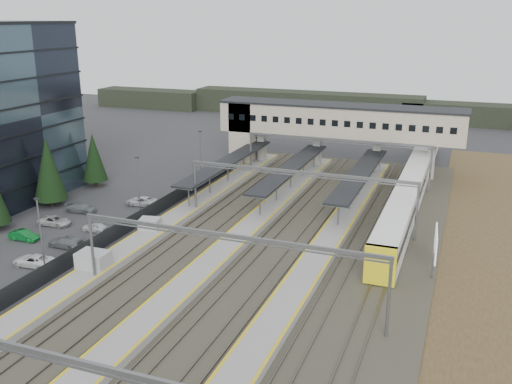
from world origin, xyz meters
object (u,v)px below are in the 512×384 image
at_px(train, 414,181).
at_px(footbridge, 322,123).
at_px(relay_cabin_far, 150,227).
at_px(billboard, 436,245).
at_px(relay_cabin_near, 94,264).

bearing_deg(train, footbridge, 149.27).
xyz_separation_m(relay_cabin_far, train, (27.56, 27.34, 1.11)).
bearing_deg(billboard, relay_cabin_near, -157.79).
relative_size(relay_cabin_near, train, 0.05).
height_order(relay_cabin_far, train, train).
bearing_deg(relay_cabin_near, relay_cabin_far, 91.94).
height_order(relay_cabin_near, relay_cabin_far, relay_cabin_near).
bearing_deg(footbridge, relay_cabin_near, -102.64).
height_order(relay_cabin_far, footbridge, footbridge).
relative_size(relay_cabin_far, train, 0.04).
bearing_deg(train, billboard, -79.80).
height_order(relay_cabin_far, billboard, billboard).
xyz_separation_m(relay_cabin_far, billboard, (32.20, 1.54, 1.85)).
bearing_deg(billboard, footbridge, 120.54).
xyz_separation_m(relay_cabin_far, footbridge, (11.26, 37.03, 6.86)).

